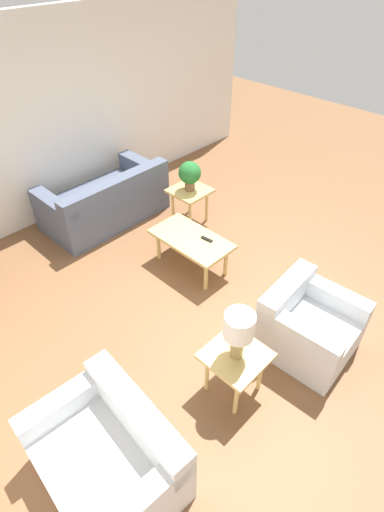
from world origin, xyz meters
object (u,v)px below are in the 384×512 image
Objects in this scene: armchair at (307,326)px; side_table_plant at (190,195)px; potted_plant at (190,174)px; loveseat at (110,457)px; coffee_table at (191,241)px; sofa at (106,202)px; side_table_lamp at (235,360)px; table_lamp at (239,329)px.

side_table_plant is (2.47, -0.83, 0.14)m from armchair.
potted_plant reaches higher than side_table_plant.
loveseat reaches higher than coffee_table.
sofa is at bearing 3.34° from coffee_table.
potted_plant is (0.74, -0.73, 0.38)m from coffee_table.
loveseat is 2.64m from coffee_table.
side_table_lamp is at bearing 142.59° from potted_plant.
table_lamp is (0.20, 0.91, 0.56)m from armchair.
sofa is 3.31m from side_table_lamp.
loveseat is 2.26× the size of side_table_plant.
potted_plant reaches higher than sofa.
table_lamp reaches higher than armchair.
coffee_table is at bearing -33.37° from side_table_lamp.
side_table_lamp is at bearing 164.16° from armchair.
side_table_plant and side_table_lamp have the same top height.
loveseat is 3.68m from potted_plant.
sofa is at bearing 148.29° from loveseat.
table_lamp reaches higher than coffee_table.
sofa is 1.98× the size of armchair.
armchair is at bearing 161.48° from side_table_plant.
sofa is at bearing 86.61° from armchair.
coffee_table is (1.34, -2.27, 0.11)m from loveseat.
coffee_table is 1.83m from side_table_lamp.
side_table_plant is (0.74, -0.73, 0.04)m from coffee_table.
table_lamp reaches higher than loveseat.
armchair is (-3.38, 0.00, 0.01)m from sofa.
potted_plant is at bearing -37.41° from side_table_lamp.
armchair reaches higher than side_table_lamp.
side_table_lamp is (0.20, 0.91, 0.14)m from armchair.
potted_plant is (2.08, -2.99, 0.48)m from loveseat.
armchair is at bearing 89.58° from sofa.
table_lamp is at bearing 73.65° from sofa.
loveseat is (-2.99, 2.17, -0.00)m from sofa.
sofa reaches higher than loveseat.
table_lamp is (-1.53, 1.01, 0.46)m from coffee_table.
sofa reaches higher than side_table_plant.
coffee_table is (1.73, -0.10, 0.10)m from armchair.
table_lamp is at bearing 90.00° from side_table_lamp.
side_table_plant reaches higher than coffee_table.
table_lamp reaches higher than side_table_lamp.
side_table_lamp is at bearing 142.59° from side_table_plant.
table_lamp is (0.00, 0.00, 0.42)m from side_table_lamp.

